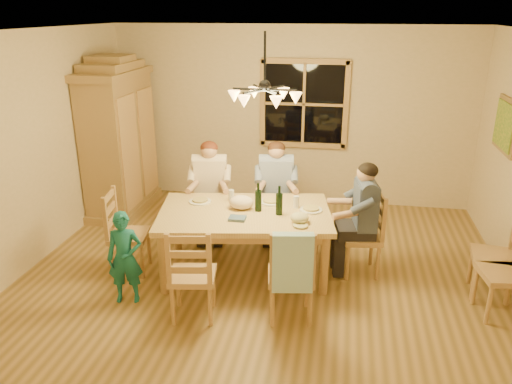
% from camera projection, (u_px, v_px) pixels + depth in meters
% --- Properties ---
extents(floor, '(5.50, 5.50, 0.00)m').
position_uv_depth(floor, '(264.00, 274.00, 5.82)').
color(floor, olive).
rests_on(floor, ground).
extents(ceiling, '(5.50, 5.00, 0.02)m').
position_uv_depth(ceiling, '(265.00, 31.00, 4.88)').
color(ceiling, white).
rests_on(ceiling, wall_back).
extents(wall_back, '(5.50, 0.02, 2.70)m').
position_uv_depth(wall_back, '(291.00, 116.00, 7.66)').
color(wall_back, beige).
rests_on(wall_back, floor).
extents(wall_left, '(0.02, 5.00, 2.70)m').
position_uv_depth(wall_left, '(32.00, 151.00, 5.81)').
color(wall_left, beige).
rests_on(wall_left, floor).
extents(window, '(1.30, 0.06, 1.30)m').
position_uv_depth(window, '(304.00, 104.00, 7.52)').
color(window, black).
rests_on(window, wall_back).
extents(painting, '(0.06, 0.78, 0.64)m').
position_uv_depth(painting, '(506.00, 126.00, 5.92)').
color(painting, olive).
rests_on(painting, wall_right).
extents(chandelier, '(0.77, 0.68, 0.71)m').
position_uv_depth(chandelier, '(265.00, 95.00, 5.10)').
color(chandelier, black).
rests_on(chandelier, ceiling).
extents(armoire, '(0.66, 1.40, 2.30)m').
position_uv_depth(armoire, '(119.00, 142.00, 7.33)').
color(armoire, olive).
rests_on(armoire, floor).
extents(dining_table, '(2.09, 1.47, 0.76)m').
position_uv_depth(dining_table, '(245.00, 219.00, 5.65)').
color(dining_table, tan).
rests_on(dining_table, floor).
extents(chair_far_left, '(0.50, 0.49, 0.99)m').
position_uv_depth(chair_far_left, '(211.00, 217.00, 6.63)').
color(chair_far_left, '#B2854E').
rests_on(chair_far_left, floor).
extents(chair_far_right, '(0.50, 0.49, 0.99)m').
position_uv_depth(chair_far_right, '(275.00, 217.00, 6.62)').
color(chair_far_right, '#B2854E').
rests_on(chair_far_right, floor).
extents(chair_near_left, '(0.50, 0.49, 0.99)m').
position_uv_depth(chair_near_left, '(193.00, 289.00, 4.93)').
color(chair_near_left, '#B2854E').
rests_on(chair_near_left, floor).
extents(chair_near_right, '(0.50, 0.49, 0.99)m').
position_uv_depth(chair_near_right, '(290.00, 290.00, 4.91)').
color(chair_near_right, '#B2854E').
rests_on(chair_near_right, floor).
extents(chair_end_left, '(0.49, 0.50, 0.99)m').
position_uv_depth(chair_end_left, '(130.00, 247.00, 5.79)').
color(chair_end_left, '#B2854E').
rests_on(chair_end_left, floor).
extents(chair_end_right, '(0.49, 0.50, 0.99)m').
position_uv_depth(chair_end_right, '(360.00, 248.00, 5.75)').
color(chair_end_right, '#B2854E').
rests_on(chair_end_right, floor).
extents(adult_woman, '(0.44, 0.48, 0.87)m').
position_uv_depth(adult_woman, '(210.00, 179.00, 6.44)').
color(adult_woman, beige).
rests_on(adult_woman, floor).
extents(adult_plaid_man, '(0.44, 0.48, 0.87)m').
position_uv_depth(adult_plaid_man, '(276.00, 179.00, 6.43)').
color(adult_plaid_man, '#304386').
rests_on(adult_plaid_man, floor).
extents(adult_slate_man, '(0.48, 0.44, 0.87)m').
position_uv_depth(adult_slate_man, '(364.00, 205.00, 5.57)').
color(adult_slate_man, '#434E6C').
rests_on(adult_slate_man, floor).
extents(towel, '(0.39, 0.16, 0.58)m').
position_uv_depth(towel, '(293.00, 263.00, 4.60)').
color(towel, '#A7D4E2').
rests_on(towel, chair_near_right).
extents(wine_bottle_a, '(0.08, 0.08, 0.33)m').
position_uv_depth(wine_bottle_a, '(258.00, 197.00, 5.57)').
color(wine_bottle_a, black).
rests_on(wine_bottle_a, dining_table).
extents(wine_bottle_b, '(0.08, 0.08, 0.33)m').
position_uv_depth(wine_bottle_b, '(279.00, 200.00, 5.48)').
color(wine_bottle_b, black).
rests_on(wine_bottle_b, dining_table).
extents(plate_woman, '(0.26, 0.26, 0.02)m').
position_uv_depth(plate_woman, '(200.00, 201.00, 5.87)').
color(plate_woman, white).
rests_on(plate_woman, dining_table).
extents(plate_plaid, '(0.26, 0.26, 0.02)m').
position_uv_depth(plate_plaid, '(271.00, 202.00, 5.86)').
color(plate_plaid, white).
rests_on(plate_plaid, dining_table).
extents(plate_slate, '(0.26, 0.26, 0.02)m').
position_uv_depth(plate_slate, '(311.00, 210.00, 5.63)').
color(plate_slate, white).
rests_on(plate_slate, dining_table).
extents(wine_glass_a, '(0.06, 0.06, 0.14)m').
position_uv_depth(wine_glass_a, '(231.00, 195.00, 5.89)').
color(wine_glass_a, silver).
rests_on(wine_glass_a, dining_table).
extents(wine_glass_b, '(0.06, 0.06, 0.14)m').
position_uv_depth(wine_glass_b, '(296.00, 202.00, 5.69)').
color(wine_glass_b, silver).
rests_on(wine_glass_b, dining_table).
extents(cap, '(0.20, 0.20, 0.11)m').
position_uv_depth(cap, '(300.00, 218.00, 5.30)').
color(cap, '#C0B980').
rests_on(cap, dining_table).
extents(napkin, '(0.20, 0.17, 0.03)m').
position_uv_depth(napkin, '(237.00, 218.00, 5.39)').
color(napkin, '#475F83').
rests_on(napkin, dining_table).
extents(cloth_bundle, '(0.28, 0.22, 0.15)m').
position_uv_depth(cloth_bundle, '(241.00, 202.00, 5.67)').
color(cloth_bundle, beige).
rests_on(cloth_bundle, dining_table).
extents(child, '(0.41, 0.32, 1.00)m').
position_uv_depth(child, '(125.00, 258.00, 5.12)').
color(child, '#186B6E').
rests_on(child, floor).
extents(chair_spare_front, '(0.48, 0.49, 0.99)m').
position_uv_depth(chair_spare_front, '(501.00, 288.00, 4.95)').
color(chair_spare_front, '#B2854E').
rests_on(chair_spare_front, floor).
extents(chair_spare_back, '(0.47, 0.49, 0.99)m').
position_uv_depth(chair_spare_back, '(491.00, 269.00, 5.30)').
color(chair_spare_back, '#B2854E').
rests_on(chair_spare_back, floor).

